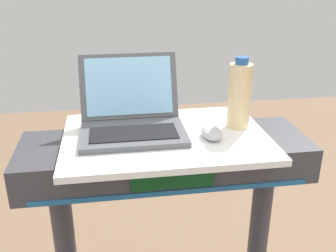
# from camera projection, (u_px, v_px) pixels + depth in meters

# --- Properties ---
(desk_board) EXTENTS (0.63, 0.44, 0.02)m
(desk_board) POSITION_uv_depth(u_px,v_px,m) (166.00, 138.00, 1.20)
(desk_board) COLOR white
(desk_board) RESTS_ON treadmill_base
(laptop) EXTENTS (0.32, 0.30, 0.22)m
(laptop) POSITION_uv_depth(u_px,v_px,m) (132.00, 117.00, 1.21)
(laptop) COLOR #515459
(laptop) RESTS_ON desk_board
(computer_mouse) EXTENTS (0.06, 0.10, 0.03)m
(computer_mouse) POSITION_uv_depth(u_px,v_px,m) (211.00, 133.00, 1.17)
(computer_mouse) COLOR #B2B2B7
(computer_mouse) RESTS_ON desk_board
(water_bottle) EXTENTS (0.07, 0.07, 0.23)m
(water_bottle) POSITION_uv_depth(u_px,v_px,m) (239.00, 95.00, 1.23)
(water_bottle) COLOR beige
(water_bottle) RESTS_ON desk_board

